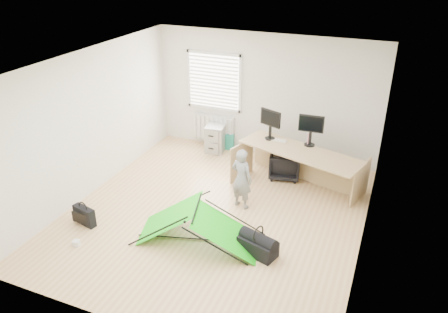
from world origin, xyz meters
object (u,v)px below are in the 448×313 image
at_px(monitor_right, 310,134).
at_px(storage_crate, 309,165).
at_px(desk, 298,170).
at_px(laptop_bag, 85,216).
at_px(office_chair, 285,165).
at_px(thermos, 309,139).
at_px(person, 242,179).
at_px(duffel_bag, 258,246).
at_px(kite, 197,224).
at_px(filing_cabinet, 216,138).
at_px(monitor_left, 270,128).

height_order(monitor_right, storage_crate, monitor_right).
bearing_deg(desk, monitor_right, 88.62).
bearing_deg(laptop_bag, office_chair, 60.64).
distance_m(thermos, person, 1.67).
height_order(thermos, duffel_bag, thermos).
relative_size(desk, thermos, 10.38).
distance_m(office_chair, kite, 2.70).
xyz_separation_m(filing_cabinet, storage_crate, (2.21, -0.21, -0.16)).
distance_m(filing_cabinet, kite, 3.42).
bearing_deg(laptop_bag, filing_cabinet, 89.21).
bearing_deg(kite, filing_cabinet, 92.37).
xyz_separation_m(office_chair, person, (-0.43, -1.39, 0.29)).
xyz_separation_m(laptop_bag, duffel_bag, (2.98, 0.38, -0.03)).
height_order(monitor_left, storage_crate, monitor_left).
xyz_separation_m(desk, thermos, (0.08, 0.34, 0.52)).
distance_m(desk, monitor_right, 0.72).
bearing_deg(desk, office_chair, 152.73).
bearing_deg(monitor_left, filing_cabinet, 178.11).
relative_size(monitor_right, person, 0.42).
distance_m(monitor_left, thermos, 0.79).
height_order(monitor_right, kite, monitor_right).
bearing_deg(duffel_bag, office_chair, 113.26).
xyz_separation_m(office_chair, storage_crate, (0.41, 0.43, -0.13)).
bearing_deg(person, duffel_bag, 136.22).
bearing_deg(monitor_right, storage_crate, 94.10).
relative_size(desk, storage_crate, 4.36).
bearing_deg(laptop_bag, kite, 22.75).
bearing_deg(storage_crate, monitor_right, -82.73).
relative_size(filing_cabinet, laptop_bag, 1.44).
relative_size(filing_cabinet, office_chair, 1.02).
distance_m(monitor_right, laptop_bag, 4.39).
xyz_separation_m(filing_cabinet, office_chair, (1.81, -0.64, -0.03)).
distance_m(desk, person, 1.31).
height_order(kite, laptop_bag, kite).
bearing_deg(kite, storage_crate, 53.49).
distance_m(storage_crate, laptop_bag, 4.58).
bearing_deg(office_chair, storage_crate, -145.15).
bearing_deg(filing_cabinet, office_chair, -27.09).
xyz_separation_m(desk, kite, (-1.08, -2.26, -0.10)).
distance_m(desk, thermos, 0.63).
height_order(office_chair, storage_crate, office_chair).
bearing_deg(monitor_right, kite, -117.96).
xyz_separation_m(monitor_left, monitor_right, (0.80, -0.00, 0.00)).
bearing_deg(person, monitor_right, -108.19).
height_order(desk, monitor_right, monitor_right).
relative_size(kite, laptop_bag, 4.53).
distance_m(desk, monitor_left, 0.99).
distance_m(monitor_right, thermos, 0.12).
xyz_separation_m(monitor_left, thermos, (0.78, 0.02, -0.11)).
height_order(storage_crate, laptop_bag, laptop_bag).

